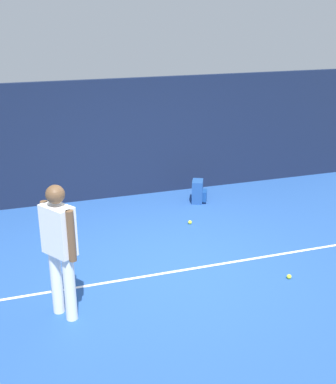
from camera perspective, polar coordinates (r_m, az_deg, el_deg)
name	(u,v)px	position (r m, az deg, el deg)	size (l,w,h in m)	color
ground_plane	(176,265)	(7.26, 0.98, -8.48)	(12.00, 12.00, 0.00)	#234C93
back_fence	(127,139)	(9.53, -4.81, 6.19)	(10.00, 0.10, 2.31)	#141E38
court_line	(180,271)	(7.11, 1.45, -9.14)	(9.00, 0.05, 0.00)	white
tennis_player	(60,244)	(5.84, -12.53, -5.99)	(0.41, 0.46, 1.70)	white
tennis_racket	(66,221)	(8.83, -11.83, -3.29)	(0.59, 0.52, 0.03)	black
backpack	(198,192)	(9.43, 3.55, 0.02)	(0.36, 0.36, 0.44)	#1E478C
tennis_ball_near_player	(289,277)	(7.11, 13.93, -9.55)	(0.07, 0.07, 0.07)	#CCE033
tennis_ball_by_fence	(190,222)	(8.54, 2.58, -3.54)	(0.07, 0.07, 0.07)	#CCE033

